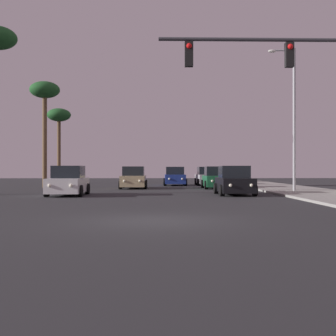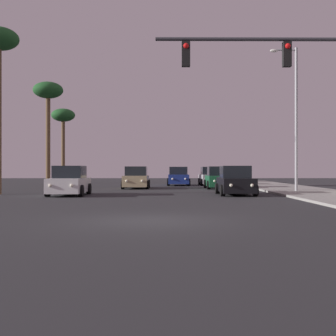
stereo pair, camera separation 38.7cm
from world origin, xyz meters
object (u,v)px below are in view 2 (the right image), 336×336
at_px(car_black, 235,182).
at_px(traffic_light_mast, 299,80).
at_px(palm_tree_mid, 48,96).
at_px(palm_tree_far, 63,119).
at_px(car_white, 69,182).
at_px(car_green, 219,179).
at_px(street_lamp, 294,111).
at_px(car_blue, 178,177).
at_px(car_tan, 136,178).
at_px(car_silver, 210,177).

bearing_deg(car_black, traffic_light_mast, 95.54).
distance_m(car_black, traffic_light_mast, 10.76).
distance_m(traffic_light_mast, palm_tree_mid, 25.30).
bearing_deg(palm_tree_far, car_white, -76.91).
bearing_deg(car_green, street_lamp, 123.49).
relative_size(car_blue, car_green, 1.00).
xyz_separation_m(car_tan, palm_tree_mid, (-7.20, 1.90, 6.61)).
height_order(car_white, palm_tree_far, palm_tree_far).
bearing_deg(car_black, street_lamp, -148.90).
relative_size(car_white, palm_tree_far, 0.57).
height_order(car_blue, palm_tree_far, palm_tree_far).
relative_size(car_blue, palm_tree_far, 0.57).
distance_m(car_silver, car_green, 6.87).
height_order(car_white, palm_tree_mid, palm_tree_mid).
bearing_deg(palm_tree_far, traffic_light_mast, -63.69).
relative_size(car_green, street_lamp, 0.48).
bearing_deg(car_blue, palm_tree_far, -24.55).
bearing_deg(street_lamp, car_black, -149.90).
bearing_deg(palm_tree_far, car_blue, -25.04).
height_order(street_lamp, palm_tree_mid, street_lamp).
distance_m(car_white, street_lamp, 14.48).
distance_m(car_blue, palm_tree_mid, 13.33).
xyz_separation_m(car_green, traffic_light_mast, (0.75, -18.52, 3.97)).
distance_m(car_black, street_lamp, 6.40).
bearing_deg(car_tan, palm_tree_far, -55.29).
bearing_deg(car_white, street_lamp, -168.92).
bearing_deg(car_green, car_white, 43.62).
xyz_separation_m(car_blue, car_green, (2.88, -6.81, 0.00)).
xyz_separation_m(car_white, car_green, (9.54, 8.89, 0.00)).
bearing_deg(palm_tree_mid, street_lamp, -25.69).
relative_size(car_blue, palm_tree_mid, 0.51).
xyz_separation_m(car_white, traffic_light_mast, (10.29, -9.64, 3.97)).
bearing_deg(palm_tree_mid, car_black, -38.67).
xyz_separation_m(street_lamp, palm_tree_mid, (-17.51, 8.42, 2.26)).
bearing_deg(palm_tree_far, street_lamp, -44.95).
distance_m(car_tan, car_green, 6.31).
height_order(car_tan, palm_tree_far, palm_tree_far).
bearing_deg(car_tan, car_blue, -117.43).
distance_m(car_blue, palm_tree_far, 14.04).
xyz_separation_m(car_black, palm_tree_mid, (-13.46, 10.77, 6.61)).
xyz_separation_m(street_lamp, palm_tree_far, (-18.46, 18.42, 1.48)).
relative_size(car_blue, car_white, 1.00).
distance_m(street_lamp, palm_tree_mid, 19.56).
xyz_separation_m(car_blue, traffic_light_mast, (3.63, -25.33, 3.97)).
bearing_deg(palm_tree_mid, car_green, -9.31).
distance_m(car_blue, traffic_light_mast, 25.90).
distance_m(car_blue, car_silver, 2.93).
xyz_separation_m(car_white, street_lamp, (13.55, 2.68, 4.36)).
xyz_separation_m(car_black, street_lamp, (4.05, 2.35, 4.36)).
bearing_deg(car_blue, traffic_light_mast, 98.64).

